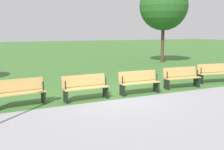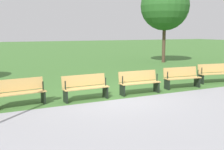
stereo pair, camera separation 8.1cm
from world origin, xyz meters
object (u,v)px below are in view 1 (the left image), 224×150
(bench_1, at_px, (181,77))
(bench_3, at_px, (85,87))
(bench_2, at_px, (139,82))
(bench_4, at_px, (19,92))
(tree_1, at_px, (164,6))
(bench_0, at_px, (214,73))

(bench_1, distance_m, bench_3, 4.46)
(bench_2, bearing_deg, bench_4, 0.01)
(bench_2, bearing_deg, tree_1, -129.06)
(bench_2, height_order, tree_1, tree_1)
(bench_2, bearing_deg, bench_0, -172.48)
(bench_0, distance_m, bench_1, 2.23)
(bench_0, bearing_deg, bench_4, 11.30)
(tree_1, bearing_deg, bench_2, 49.06)
(bench_0, xyz_separation_m, bench_2, (4.44, 0.44, 0.00))
(bench_0, relative_size, bench_3, 1.02)
(bench_1, xyz_separation_m, bench_3, (4.46, 0.15, 0.00))
(bench_1, bearing_deg, bench_0, -166.83)
(bench_1, xyz_separation_m, tree_1, (-5.22, -8.44, 3.88))
(bench_4, bearing_deg, tree_1, -150.33)
(bench_2, xyz_separation_m, bench_4, (4.46, -0.15, 0.00))
(tree_1, bearing_deg, bench_0, 69.75)
(bench_3, height_order, bench_4, same)
(tree_1, bearing_deg, bench_4, 35.32)
(bench_1, distance_m, tree_1, 10.65)
(bench_2, height_order, bench_3, same)
(bench_0, bearing_deg, tree_1, -100.83)
(bench_2, xyz_separation_m, bench_3, (2.23, 0.00, 0.00))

